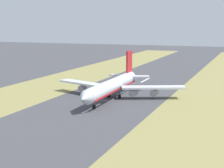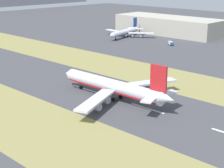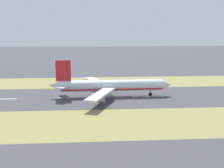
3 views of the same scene
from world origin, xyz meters
TOP-DOWN VIEW (x-y plane):
  - ground_plane at (0.00, 0.00)m, footprint 800.00×800.00m
  - grass_median_west at (-45.00, 0.00)m, footprint 40.00×600.00m
  - grass_median_east at (45.00, 0.00)m, footprint 40.00×600.00m
  - centreline_dash_mid at (0.00, -23.98)m, footprint 1.20×18.00m
  - centreline_dash_far at (0.00, 16.02)m, footprint 1.20×18.00m
  - airplane_main_jet at (-1.22, -5.89)m, footprint 64.13×67.08m

SIDE VIEW (x-z plane):
  - ground_plane at x=0.00m, z-range 0.00..0.00m
  - grass_median_west at x=-45.00m, z-range 0.00..0.01m
  - grass_median_east at x=45.00m, z-range 0.00..0.01m
  - centreline_dash_mid at x=0.00m, z-range 0.00..0.01m
  - centreline_dash_far at x=0.00m, z-range 0.00..0.01m
  - airplane_main_jet at x=-1.22m, z-range -4.08..16.12m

